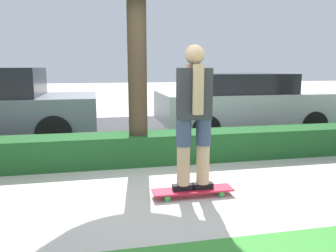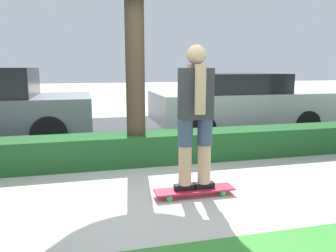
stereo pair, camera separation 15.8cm
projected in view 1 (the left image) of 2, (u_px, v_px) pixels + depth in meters
name	position (u px, v px, depth m)	size (l,w,h in m)	color
ground_plane	(168.00, 199.00, 3.90)	(60.00, 60.00, 0.00)	#BCB7AD
street_asphalt	(133.00, 132.00, 7.95)	(16.15, 5.00, 0.01)	#38383A
hedge_row	(148.00, 148.00, 5.40)	(16.15, 0.60, 0.48)	#1E5123
skateboard	(193.00, 190.00, 3.99)	(0.99, 0.24, 0.09)	red
skater_person	(194.00, 115.00, 3.82)	(0.50, 0.44, 1.72)	black
parked_car_middle	(242.00, 102.00, 7.76)	(4.01, 2.06, 1.41)	#B7B7BC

